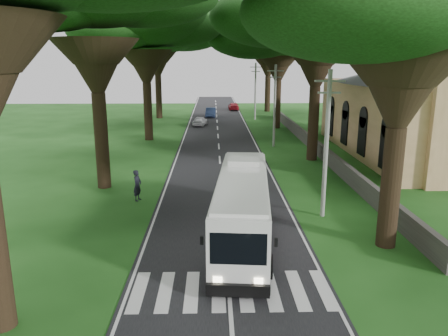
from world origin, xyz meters
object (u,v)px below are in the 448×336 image
at_px(pole_mid, 275,104).
at_px(distant_car_a, 200,121).
at_px(church, 421,101).
at_px(pole_far, 255,90).
at_px(distant_car_c, 234,106).
at_px(distant_car_b, 211,112).
at_px(pedestrian, 137,185).
at_px(pole_near, 326,142).
at_px(coach_bus, 242,206).

relative_size(pole_mid, distant_car_a, 2.19).
bearing_deg(church, pole_far, 116.82).
height_order(distant_car_a, distant_car_c, distant_car_a).
xyz_separation_m(church, pole_far, (-12.36, 24.45, -0.73)).
height_order(distant_car_b, distant_car_c, distant_car_b).
bearing_deg(pedestrian, distant_car_c, 6.84).
relative_size(distant_car_a, distant_car_b, 0.87).
height_order(pole_mid, distant_car_c, pole_mid).
bearing_deg(pole_far, church, -63.18).
bearing_deg(pole_near, pedestrian, 164.20).
xyz_separation_m(coach_bus, pedestrian, (-6.04, 6.28, -0.78)).
xyz_separation_m(distant_car_a, distant_car_b, (1.38, 8.96, 0.07)).
xyz_separation_m(church, distant_car_c, (-14.86, 36.72, -4.28)).
bearing_deg(coach_bus, church, 53.07).
bearing_deg(pole_far, distant_car_a, -142.05).
xyz_separation_m(distant_car_c, pedestrian, (-8.24, -49.22, 0.33)).
xyz_separation_m(pole_near, distant_car_b, (-6.38, 42.90, -3.46)).
xyz_separation_m(church, pole_mid, (-12.36, 4.45, -0.73)).
bearing_deg(pole_mid, pole_far, 90.00).
distance_m(pole_near, distant_car_b, 43.51).
distance_m(distant_car_b, distant_car_c, 10.13).
xyz_separation_m(church, coach_bus, (-17.06, -18.78, -3.16)).
height_order(pole_near, pedestrian, pole_near).
distance_m(pole_far, pedestrian, 38.62).
distance_m(pole_near, distant_car_c, 52.44).
height_order(pole_mid, pole_far, same).
xyz_separation_m(pole_mid, distant_car_c, (-2.50, 32.26, -3.55)).
bearing_deg(pole_near, pole_mid, 90.00).
xyz_separation_m(distant_car_a, distant_car_c, (5.26, 18.32, -0.02)).
distance_m(church, distant_car_c, 39.84).
bearing_deg(distant_car_b, pedestrian, -93.84).
distance_m(distant_car_a, distant_car_b, 9.06).
relative_size(coach_bus, distant_car_c, 2.70).
bearing_deg(coach_bus, pole_mid, 83.89).
bearing_deg(pedestrian, coach_bus, -119.75).
distance_m(distant_car_a, distant_car_c, 19.06).
xyz_separation_m(distant_car_b, pedestrian, (-4.36, -39.86, 0.25)).
distance_m(distant_car_a, pedestrian, 31.05).
distance_m(church, pole_near, 19.88).
relative_size(church, distant_car_c, 5.79).
height_order(coach_bus, distant_car_c, coach_bus).
relative_size(pole_far, coach_bus, 0.72).
relative_size(distant_car_a, distant_car_c, 0.88).
bearing_deg(distant_car_b, pole_near, -79.14).
xyz_separation_m(pole_near, coach_bus, (-4.70, -3.24, -2.43)).
distance_m(pole_near, distant_car_a, 35.00).
xyz_separation_m(church, pedestrian, (-23.10, -12.51, -3.94)).
xyz_separation_m(coach_bus, distant_car_c, (2.20, 55.50, -1.11)).
bearing_deg(pole_near, pole_far, 90.00).
relative_size(pole_near, pedestrian, 4.14).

